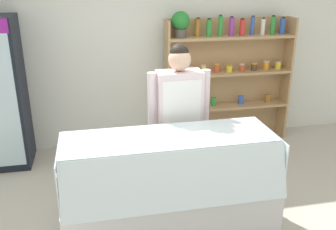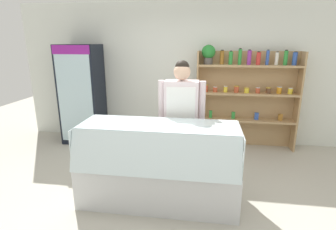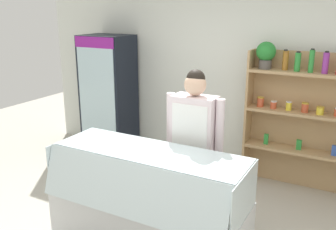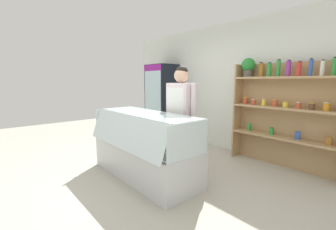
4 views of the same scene
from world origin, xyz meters
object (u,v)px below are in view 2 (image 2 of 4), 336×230
object	(u,v)px
drinks_fridge	(82,95)
shelving_unit	(243,91)
deli_display_case	(159,178)
shop_clerk	(181,111)

from	to	relation	value
drinks_fridge	shelving_unit	xyz separation A→B (m)	(3.09, 0.16, 0.12)
deli_display_case	shop_clerk	distance (m)	0.95
shelving_unit	shop_clerk	bearing A→B (deg)	-124.91
drinks_fridge	shelving_unit	bearing A→B (deg)	2.99
drinks_fridge	shop_clerk	distance (m)	2.44
drinks_fridge	shelving_unit	size ratio (longest dim) A/B	1.00
deli_display_case	shop_clerk	size ratio (longest dim) A/B	1.12
drinks_fridge	deli_display_case	size ratio (longest dim) A/B	0.99
deli_display_case	shop_clerk	xyz separation A→B (m)	(0.22, 0.57, 0.72)
deli_display_case	shop_clerk	world-z (taller)	shop_clerk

